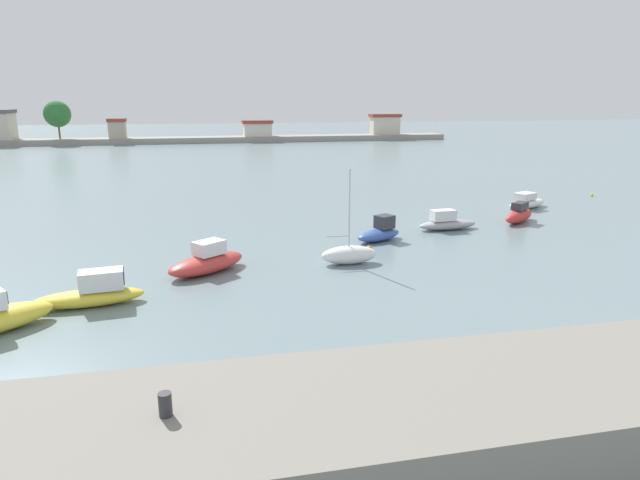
{
  "coord_description": "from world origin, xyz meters",
  "views": [
    {
      "loc": [
        6.68,
        -17.91,
        9.45
      ],
      "look_at": [
        13.92,
        15.4,
        0.64
      ],
      "focal_mm": 30.91,
      "sensor_mm": 36.0,
      "label": 1
    }
  ],
  "objects_px": {
    "mooring_bollard": "(165,404)",
    "mooring_buoy_1": "(592,195)",
    "moored_boat_6": "(447,223)",
    "moored_boat_4": "(349,254)",
    "moored_boat_8": "(527,202)",
    "mooring_buoy_0": "(369,249)",
    "moored_boat_2": "(92,293)",
    "moored_boat_3": "(207,262)",
    "moored_boat_5": "(380,232)",
    "moored_boat_7": "(519,215)"
  },
  "relations": [
    {
      "from": "mooring_bollard",
      "to": "mooring_buoy_1",
      "type": "height_order",
      "value": "mooring_bollard"
    },
    {
      "from": "mooring_bollard",
      "to": "moored_boat_6",
      "type": "xyz_separation_m",
      "value": [
        18.67,
        24.85,
        -2.03
      ]
    },
    {
      "from": "moored_boat_4",
      "to": "moored_boat_8",
      "type": "distance_m",
      "value": 23.61
    },
    {
      "from": "moored_boat_4",
      "to": "mooring_buoy_1",
      "type": "distance_m",
      "value": 34.11
    },
    {
      "from": "moored_boat_8",
      "to": "mooring_buoy_0",
      "type": "bearing_deg",
      "value": -173.44
    },
    {
      "from": "moored_boat_6",
      "to": "mooring_buoy_0",
      "type": "relative_size",
      "value": 11.33
    },
    {
      "from": "moored_boat_4",
      "to": "moored_boat_6",
      "type": "distance_m",
      "value": 11.58
    },
    {
      "from": "moored_boat_2",
      "to": "moored_boat_3",
      "type": "distance_m",
      "value": 6.69
    },
    {
      "from": "mooring_buoy_0",
      "to": "moored_boat_5",
      "type": "bearing_deg",
      "value": 58.89
    },
    {
      "from": "moored_boat_3",
      "to": "moored_boat_8",
      "type": "xyz_separation_m",
      "value": [
        27.92,
        12.81,
        -0.08
      ]
    },
    {
      "from": "moored_boat_5",
      "to": "mooring_buoy_1",
      "type": "distance_m",
      "value": 28.78
    },
    {
      "from": "moored_boat_5",
      "to": "moored_boat_6",
      "type": "height_order",
      "value": "moored_boat_5"
    },
    {
      "from": "mooring_bollard",
      "to": "moored_boat_8",
      "type": "distance_m",
      "value": 42.51
    },
    {
      "from": "moored_boat_8",
      "to": "mooring_buoy_0",
      "type": "relative_size",
      "value": 11.94
    },
    {
      "from": "moored_boat_4",
      "to": "moored_boat_8",
      "type": "height_order",
      "value": "moored_boat_4"
    },
    {
      "from": "moored_boat_2",
      "to": "moored_boat_6",
      "type": "height_order",
      "value": "moored_boat_2"
    },
    {
      "from": "moored_boat_5",
      "to": "moored_boat_7",
      "type": "relative_size",
      "value": 0.96
    },
    {
      "from": "moored_boat_7",
      "to": "moored_boat_6",
      "type": "bearing_deg",
      "value": 152.87
    },
    {
      "from": "mooring_bollard",
      "to": "moored_boat_8",
      "type": "relative_size",
      "value": 0.12
    },
    {
      "from": "mooring_buoy_0",
      "to": "moored_boat_2",
      "type": "bearing_deg",
      "value": -158.28
    },
    {
      "from": "moored_boat_2",
      "to": "moored_boat_8",
      "type": "distance_m",
      "value": 37.28
    },
    {
      "from": "moored_boat_3",
      "to": "mooring_buoy_0",
      "type": "relative_size",
      "value": 12.55
    },
    {
      "from": "moored_boat_5",
      "to": "mooring_buoy_0",
      "type": "distance_m",
      "value": 3.05
    },
    {
      "from": "mooring_buoy_1",
      "to": "moored_boat_2",
      "type": "bearing_deg",
      "value": -154.08
    },
    {
      "from": "mooring_buoy_0",
      "to": "mooring_bollard",
      "type": "bearing_deg",
      "value": -119.11
    },
    {
      "from": "moored_boat_8",
      "to": "moored_boat_5",
      "type": "bearing_deg",
      "value": -177.92
    },
    {
      "from": "moored_boat_6",
      "to": "mooring_buoy_1",
      "type": "distance_m",
      "value": 22.64
    },
    {
      "from": "moored_boat_4",
      "to": "moored_boat_7",
      "type": "distance_m",
      "value": 17.73
    },
    {
      "from": "moored_boat_3",
      "to": "moored_boat_5",
      "type": "height_order",
      "value": "moored_boat_3"
    },
    {
      "from": "moored_boat_8",
      "to": "mooring_buoy_1",
      "type": "height_order",
      "value": "moored_boat_8"
    },
    {
      "from": "moored_boat_3",
      "to": "moored_boat_7",
      "type": "relative_size",
      "value": 1.26
    },
    {
      "from": "mooring_bollard",
      "to": "moored_boat_7",
      "type": "height_order",
      "value": "mooring_bollard"
    },
    {
      "from": "moored_boat_7",
      "to": "mooring_buoy_1",
      "type": "bearing_deg",
      "value": -2.36
    },
    {
      "from": "moored_boat_4",
      "to": "moored_boat_7",
      "type": "height_order",
      "value": "moored_boat_4"
    },
    {
      "from": "mooring_bollard",
      "to": "mooring_buoy_0",
      "type": "distance_m",
      "value": 23.27
    },
    {
      "from": "moored_boat_4",
      "to": "moored_boat_3",
      "type": "bearing_deg",
      "value": 178.91
    },
    {
      "from": "mooring_bollard",
      "to": "moored_boat_3",
      "type": "distance_m",
      "value": 18.25
    },
    {
      "from": "moored_boat_7",
      "to": "moored_boat_2",
      "type": "bearing_deg",
      "value": 165.84
    },
    {
      "from": "moored_boat_4",
      "to": "moored_boat_8",
      "type": "xyz_separation_m",
      "value": [
        19.75,
        12.94,
        -0.03
      ]
    },
    {
      "from": "moored_boat_7",
      "to": "moored_boat_8",
      "type": "height_order",
      "value": "moored_boat_7"
    },
    {
      "from": "moored_boat_2",
      "to": "moored_boat_4",
      "type": "distance_m",
      "value": 14.06
    },
    {
      "from": "moored_boat_5",
      "to": "moored_boat_7",
      "type": "height_order",
      "value": "moored_boat_5"
    },
    {
      "from": "moored_boat_6",
      "to": "moored_boat_7",
      "type": "relative_size",
      "value": 1.14
    },
    {
      "from": "mooring_bollard",
      "to": "moored_boat_4",
      "type": "distance_m",
      "value": 20.37
    },
    {
      "from": "moored_boat_4",
      "to": "moored_boat_6",
      "type": "relative_size",
      "value": 1.21
    },
    {
      "from": "moored_boat_6",
      "to": "mooring_bollard",
      "type": "bearing_deg",
      "value": -130.06
    },
    {
      "from": "moored_boat_4",
      "to": "moored_boat_7",
      "type": "xyz_separation_m",
      "value": [
        15.87,
        7.89,
        0.05
      ]
    },
    {
      "from": "mooring_bollard",
      "to": "moored_boat_6",
      "type": "distance_m",
      "value": 31.15
    },
    {
      "from": "moored_boat_2",
      "to": "moored_boat_3",
      "type": "bearing_deg",
      "value": 30.41
    },
    {
      "from": "moored_boat_2",
      "to": "moored_boat_6",
      "type": "bearing_deg",
      "value": 18.6
    }
  ]
}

